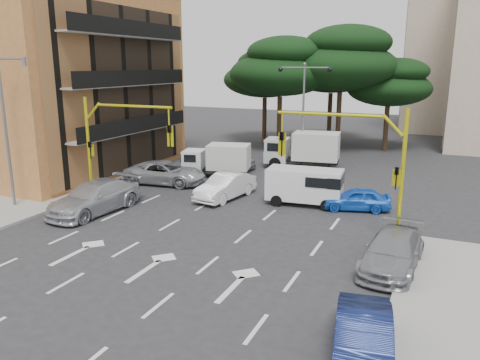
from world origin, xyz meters
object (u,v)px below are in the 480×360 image
(signal_mast_left, at_px, (113,136))
(box_truck_b, at_px, (303,150))
(car_white_hatch, at_px, (226,186))
(car_silver_wagon, at_px, (95,197))
(car_silver_parked, at_px, (393,251))
(van_white, at_px, (304,186))
(car_blue_compact, at_px, (356,199))
(box_truck_a, at_px, (217,160))
(street_lamp_left, at_px, (8,123))
(signal_mast_right, at_px, (361,155))
(street_lamp_center, at_px, (304,96))
(car_navy_parked, at_px, (363,341))
(car_silver_cross_b, at_px, (227,159))
(car_silver_cross_a, at_px, (165,173))

(signal_mast_left, xyz_separation_m, box_truck_b, (7.01, 13.51, -2.49))
(car_white_hatch, height_order, car_silver_wagon, car_silver_wagon)
(car_silver_parked, relative_size, van_white, 1.16)
(car_silver_parked, bearing_deg, car_silver_wagon, -179.83)
(car_blue_compact, xyz_separation_m, car_silver_parked, (2.70, -7.10, 0.08))
(car_white_hatch, bearing_deg, box_truck_b, 89.96)
(car_white_hatch, bearing_deg, signal_mast_left, -137.47)
(box_truck_a, bearing_deg, street_lamp_left, 134.93)
(car_white_hatch, bearing_deg, car_silver_parked, -21.77)
(signal_mast_right, xyz_separation_m, street_lamp_center, (-6.80, 14.01, 1.54))
(car_blue_compact, height_order, car_navy_parked, car_navy_parked)
(car_silver_wagon, bearing_deg, signal_mast_left, 95.20)
(street_lamp_center, distance_m, car_silver_parked, 19.51)
(van_white, relative_size, box_truck_b, 0.74)
(signal_mast_left, relative_size, car_silver_cross_b, 1.34)
(street_lamp_left, height_order, car_blue_compact, street_lamp_left)
(car_silver_parked, distance_m, van_white, 8.96)
(box_truck_b, bearing_deg, car_silver_cross_b, 107.82)
(car_white_hatch, bearing_deg, car_blue_compact, 16.21)
(car_silver_parked, xyz_separation_m, box_truck_a, (-13.20, 11.03, 0.46))
(signal_mast_right, distance_m, car_white_hatch, 9.53)
(signal_mast_right, bearing_deg, car_silver_cross_a, 159.68)
(car_silver_wagon, height_order, car_silver_cross_b, car_silver_wagon)
(car_blue_compact, bearing_deg, street_lamp_left, -82.63)
(car_white_hatch, distance_m, car_silver_wagon, 7.45)
(signal_mast_left, relative_size, box_truck_b, 1.06)
(signal_mast_left, height_order, box_truck_b, signal_mast_left)
(van_white, bearing_deg, car_silver_cross_b, -135.58)
(box_truck_b, bearing_deg, car_navy_parked, -167.52)
(car_navy_parked, bearing_deg, signal_mast_left, 139.28)
(box_truck_b, bearing_deg, street_lamp_left, 137.29)
(street_lamp_center, relative_size, box_truck_a, 1.63)
(street_lamp_center, distance_m, car_silver_cross_b, 7.47)
(signal_mast_left, relative_size, car_blue_compact, 1.64)
(car_silver_wagon, bearing_deg, street_lamp_left, -161.08)
(car_blue_compact, height_order, van_white, van_white)
(car_blue_compact, bearing_deg, car_navy_parked, -4.35)
(car_white_hatch, distance_m, car_blue_compact, 7.56)
(car_white_hatch, bearing_deg, street_lamp_left, -137.11)
(signal_mast_right, bearing_deg, car_silver_wagon, -172.30)
(signal_mast_right, height_order, car_blue_compact, signal_mast_right)
(signal_mast_right, distance_m, car_silver_parked, 4.64)
(street_lamp_center, relative_size, car_blue_compact, 2.12)
(signal_mast_left, relative_size, street_lamp_left, 0.75)
(street_lamp_center, distance_m, car_white_hatch, 11.67)
(street_lamp_left, bearing_deg, street_lamp_center, 56.41)
(street_lamp_center, height_order, car_silver_cross_a, street_lamp_center)
(street_lamp_left, bearing_deg, signal_mast_left, 33.69)
(car_silver_wagon, bearing_deg, car_navy_parked, -21.55)
(car_blue_compact, height_order, box_truck_a, box_truck_a)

